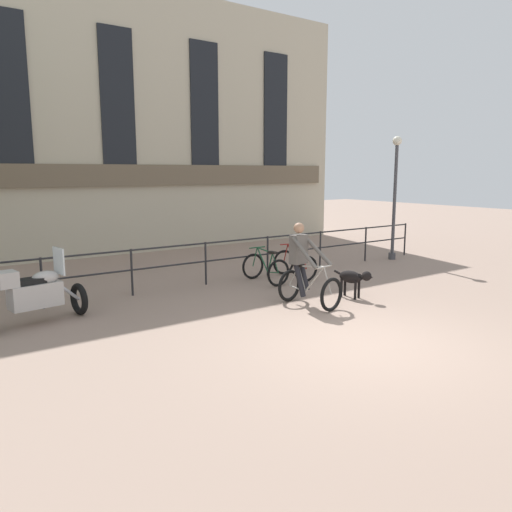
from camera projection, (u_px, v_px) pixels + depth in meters
The scene contains 9 objects.
ground_plane at pixel (367, 344), 8.01m from camera, with size 60.00×60.00×0.00m, color gray.
canal_railing at pixel (206, 256), 12.08m from camera, with size 15.05×0.05×1.05m.
building_facade at pixel (115, 122), 16.13m from camera, with size 18.00×0.72×8.64m.
cyclist_with_bike at pixel (305, 269), 10.22m from camera, with size 0.87×1.27×1.70m.
dog at pixel (354, 278), 10.82m from camera, with size 0.36×0.97×0.64m.
parked_motorcycle at pixel (35, 294), 8.98m from camera, with size 1.80×0.88×1.35m.
parked_bicycle_near_lamp at pixel (265, 268), 12.36m from camera, with size 0.67×1.12×0.86m.
parked_bicycle_mid_left at pixel (295, 264), 12.90m from camera, with size 0.77×1.17×0.86m.
street_lamp at pixel (395, 191), 15.34m from camera, with size 0.28×0.28×3.78m.
Camera 1 is at (-5.88, -5.22, 2.74)m, focal length 35.00 mm.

